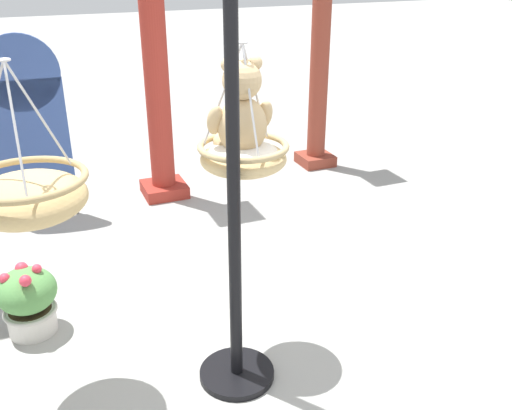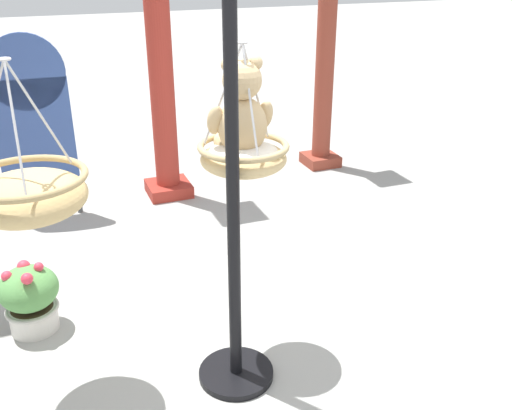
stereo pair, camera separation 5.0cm
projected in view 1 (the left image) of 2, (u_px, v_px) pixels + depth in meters
ground_plane at (263, 351)px, 3.61m from camera, size 40.00×40.00×0.00m
display_pole_central at (235, 251)px, 3.06m from camera, size 0.44×0.44×2.64m
hanging_basket_with_teddy at (243, 156)px, 3.14m from camera, size 0.50×0.50×0.71m
teddy_bear at (241, 114)px, 3.07m from camera, size 0.37×0.34×0.54m
hanging_basket_left_high at (28, 195)px, 2.81m from camera, size 0.60×0.60×0.79m
greenhouse_pillar_left at (155, 54)px, 5.30m from camera, size 0.44×0.44×2.91m
greenhouse_pillar_right at (320, 47)px, 6.14m from camera, size 0.39×0.39×2.75m
potted_plant_flowering_red at (28, 299)px, 3.71m from camera, size 0.38×0.38×0.50m
display_sign_board at (27, 115)px, 4.98m from camera, size 0.66×0.09×1.67m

